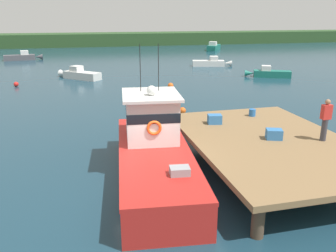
{
  "coord_description": "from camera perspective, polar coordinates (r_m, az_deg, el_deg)",
  "views": [
    {
      "loc": [
        -2.18,
        -11.54,
        5.82
      ],
      "look_at": [
        1.2,
        1.99,
        1.4
      ],
      "focal_mm": 37.48,
      "sensor_mm": 36.0,
      "label": 1
    }
  ],
  "objects": [
    {
      "name": "moored_boat_near_channel",
      "position": [
        36.19,
        16.08,
        8.26
      ],
      "size": [
        4.34,
        2.63,
        1.11
      ],
      "color": "#196B5B",
      "rests_on": "ground"
    },
    {
      "name": "crate_single_far",
      "position": [
        14.24,
        16.87,
        -1.28
      ],
      "size": [
        0.71,
        0.61,
        0.4
      ],
      "primitive_type": "cube",
      "rotation": [
        0.0,
        0.0,
        -0.34
      ],
      "color": "#3370B2",
      "rests_on": "dock"
    },
    {
      "name": "ground_plane",
      "position": [
        13.11,
        -3.02,
        -8.8
      ],
      "size": [
        200.0,
        200.0,
        0.0
      ],
      "primitive_type": "plane",
      "color": "#193847"
    },
    {
      "name": "moored_boat_outer_mooring",
      "position": [
        62.92,
        7.37,
        12.6
      ],
      "size": [
        4.17,
        5.57,
        1.49
      ],
      "color": "#196B5B",
      "rests_on": "ground"
    },
    {
      "name": "far_shoreline",
      "position": [
        73.72,
        -12.66,
        13.57
      ],
      "size": [
        120.0,
        8.0,
        2.4
      ],
      "primitive_type": "cube",
      "color": "#284723",
      "rests_on": "ground"
    },
    {
      "name": "mooring_buoy_spare_mooring",
      "position": [
        29.2,
        0.42,
        6.56
      ],
      "size": [
        0.48,
        0.48,
        0.48
      ],
      "primitive_type": "sphere",
      "color": "#EA5B19",
      "rests_on": "ground"
    },
    {
      "name": "mooring_buoy_outer",
      "position": [
        32.79,
        -23.47,
        6.26
      ],
      "size": [
        0.4,
        0.4,
        0.4
      ],
      "primitive_type": "sphere",
      "color": "red",
      "rests_on": "ground"
    },
    {
      "name": "dock",
      "position": [
        14.3,
        16.16,
        -2.53
      ],
      "size": [
        6.0,
        9.0,
        1.2
      ],
      "color": "#4C3D2D",
      "rests_on": "ground"
    },
    {
      "name": "mooring_buoy_inshore",
      "position": [
        35.87,
        -14.72,
        7.93
      ],
      "size": [
        0.32,
        0.32,
        0.32
      ],
      "primitive_type": "sphere",
      "color": "silver",
      "rests_on": "ground"
    },
    {
      "name": "main_fishing_boat",
      "position": [
        13.24,
        -2.43,
        -3.74
      ],
      "size": [
        3.4,
        9.94,
        4.8
      ],
      "color": "red",
      "rests_on": "ground"
    },
    {
      "name": "deckhand_by_the_boat",
      "position": [
        14.56,
        24.24,
        1.03
      ],
      "size": [
        0.36,
        0.22,
        1.63
      ],
      "color": "#383842",
      "rests_on": "dock"
    },
    {
      "name": "moored_boat_off_the_point",
      "position": [
        34.88,
        -14.21,
        8.13
      ],
      "size": [
        4.1,
        3.96,
        1.21
      ],
      "color": "silver",
      "rests_on": "ground"
    },
    {
      "name": "mooring_buoy_channel_marker",
      "position": [
        21.55,
        2.36,
        2.5
      ],
      "size": [
        0.43,
        0.43,
        0.43
      ],
      "primitive_type": "sphere",
      "color": "#EA5B19",
      "rests_on": "ground"
    },
    {
      "name": "moored_boat_far_right",
      "position": [
        52.2,
        -22.62,
        10.33
      ],
      "size": [
        5.02,
        1.84,
        1.26
      ],
      "color": "#4C4C51",
      "rests_on": "ground"
    },
    {
      "name": "bait_bucket",
      "position": [
        17.25,
        13.54,
        2.14
      ],
      "size": [
        0.32,
        0.32,
        0.34
      ],
      "primitive_type": "cylinder",
      "color": "#2866B2",
      "rests_on": "dock"
    },
    {
      "name": "moored_boat_far_left",
      "position": [
        42.77,
        7.02,
        10.18
      ],
      "size": [
        4.74,
        2.08,
        1.19
      ],
      "color": "silver",
      "rests_on": "ground"
    },
    {
      "name": "crate_stack_mid_dock",
      "position": [
        15.72,
        7.59,
        1.11
      ],
      "size": [
        0.67,
        0.55,
        0.41
      ],
      "primitive_type": "cube",
      "rotation": [
        0.0,
        0.0,
        -0.19
      ],
      "color": "#3370B2",
      "rests_on": "dock"
    }
  ]
}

